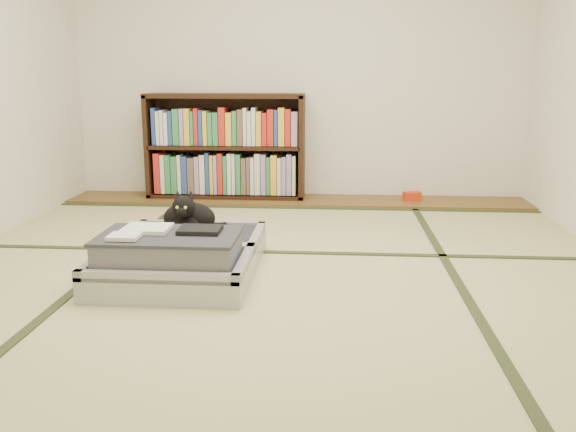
{
  "coord_description": "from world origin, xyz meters",
  "views": [
    {
      "loc": [
        0.33,
        -3.25,
        1.09
      ],
      "look_at": [
        0.05,
        0.35,
        0.25
      ],
      "focal_mm": 38.0,
      "sensor_mm": 36.0,
      "label": 1
    }
  ],
  "objects": [
    {
      "name": "wood_strip",
      "position": [
        0.0,
        2.0,
        0.01
      ],
      "size": [
        4.0,
        0.5,
        0.02
      ],
      "primitive_type": "cube",
      "color": "brown",
      "rests_on": "ground"
    },
    {
      "name": "suitcase",
      "position": [
        -0.51,
        -0.08,
        0.11
      ],
      "size": [
        0.81,
        1.08,
        0.32
      ],
      "color": "#A5A5AA",
      "rests_on": "floor"
    },
    {
      "name": "red_item",
      "position": [
        1.01,
        2.03,
        0.06
      ],
      "size": [
        0.16,
        0.11,
        0.07
      ],
      "primitive_type": "cube",
      "rotation": [
        0.0,
        0.0,
        0.14
      ],
      "color": "red",
      "rests_on": "wood_strip"
    },
    {
      "name": "room_shell",
      "position": [
        0.0,
        0.0,
        1.46
      ],
      "size": [
        4.5,
        4.5,
        4.5
      ],
      "color": "white",
      "rests_on": "ground"
    },
    {
      "name": "bookcase",
      "position": [
        -0.64,
        2.07,
        0.45
      ],
      "size": [
        1.39,
        0.32,
        0.92
      ],
      "color": "black",
      "rests_on": "wood_strip"
    },
    {
      "name": "cat",
      "position": [
        -0.53,
        0.21,
        0.26
      ],
      "size": [
        0.36,
        0.36,
        0.29
      ],
      "color": "black",
      "rests_on": "suitcase"
    },
    {
      "name": "hanger",
      "position": [
        -0.73,
        0.1,
        0.01
      ],
      "size": [
        0.44,
        0.29,
        0.01
      ],
      "color": "black",
      "rests_on": "floor"
    },
    {
      "name": "tatami_borders",
      "position": [
        0.0,
        0.49,
        0.0
      ],
      "size": [
        4.0,
        4.5,
        0.01
      ],
      "color": "#2D381E",
      "rests_on": "ground"
    },
    {
      "name": "cable_coil",
      "position": [
        -0.35,
        0.24,
        0.17
      ],
      "size": [
        0.11,
        0.11,
        0.03
      ],
      "color": "white",
      "rests_on": "suitcase"
    },
    {
      "name": "floor",
      "position": [
        0.0,
        0.0,
        0.0
      ],
      "size": [
        4.5,
        4.5,
        0.0
      ],
      "primitive_type": "plane",
      "color": "#BDB97E",
      "rests_on": "ground"
    }
  ]
}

